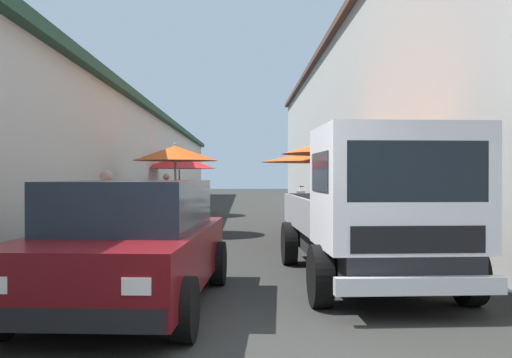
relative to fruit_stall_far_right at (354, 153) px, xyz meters
The scene contains 13 objects.
ground 7.61m from the fruit_stall_far_right, 15.53° to the left, with size 90.00×90.00×0.00m, color #282826.
building_left_whitewash 12.93m from the fruit_stall_far_right, 43.70° to the left, with size 49.80×7.50×4.00m.
building_right_concrete 10.73m from the fruit_stall_far_right, 28.08° to the right, with size 49.80×7.50×7.20m.
fruit_stall_far_right is the anchor object (origin of this frame).
fruit_stall_mid_lane 5.44m from the fruit_stall_far_right, 44.26° to the left, with size 2.16×2.16×2.35m.
fruit_stall_far_left 2.30m from the fruit_stall_far_right, ahead, with size 2.75×2.75×2.19m.
fruit_stall_near_right 5.05m from the fruit_stall_far_right, ahead, with size 2.72×2.72×2.40m.
fruit_stall_near_left 11.55m from the fruit_stall_far_right, 22.79° to the left, with size 2.76×2.76×2.34m.
hatchback_car 5.26m from the fruit_stall_far_right, 139.00° to the left, with size 4.01×2.13×1.45m.
delivery_truck 3.39m from the fruit_stall_far_right, behind, with size 4.97×2.10×2.08m.
vendor_by_crates 8.79m from the fruit_stall_far_right, 31.19° to the left, with size 0.62×0.28×1.57m.
vendor_in_shade 4.57m from the fruit_stall_far_right, 103.10° to the left, with size 0.56×0.41×1.61m.
parked_scooter 9.24m from the fruit_stall_far_right, ahead, with size 1.69×0.46×1.14m.
Camera 1 is at (-3.93, 0.09, 1.51)m, focal length 39.18 mm.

